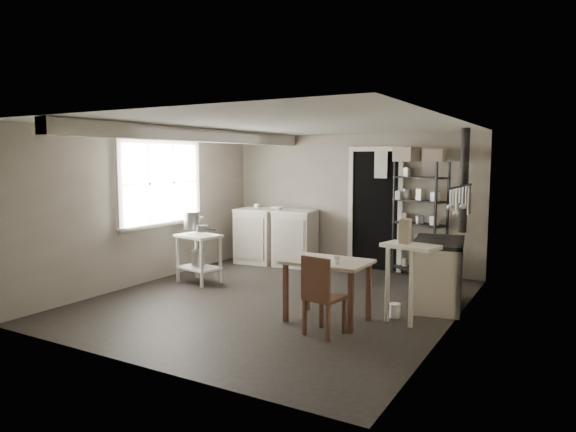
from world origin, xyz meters
The scene contains 31 objects.
floor centered at (0.00, 0.00, 0.00)m, with size 5.00×5.00×0.00m, color black.
ceiling centered at (0.00, 0.00, 2.30)m, with size 5.00×5.00×0.00m, color beige.
wall_back centered at (0.00, 2.50, 1.15)m, with size 4.50×0.02×2.30m, color #A1988A.
wall_front centered at (0.00, -2.50, 1.15)m, with size 4.50×0.02×2.30m, color #A1988A.
wall_left centered at (-2.25, 0.00, 1.15)m, with size 0.02×5.00×2.30m, color #A1988A.
wall_right centered at (2.25, 0.00, 1.15)m, with size 0.02×5.00×2.30m, color #A1988A.
window centered at (-2.22, 0.20, 1.50)m, with size 0.12×1.76×1.28m, color white, non-canonical shape.
doorway centered at (0.45, 2.47, 1.00)m, with size 0.96×0.10×2.08m, color white, non-canonical shape.
ceiling_beam centered at (-1.20, 0.00, 2.20)m, with size 0.18×5.00×0.18m, color white, non-canonical shape.
wallpaper_panel centered at (2.24, 0.00, 1.15)m, with size 0.01×5.00×2.30m, color beige, non-canonical shape.
utensil_rail centered at (2.19, 0.60, 1.55)m, with size 0.06×1.20×0.44m, color #B7B6B9, non-canonical shape.
prep_table centered at (-1.53, 0.25, 0.40)m, with size 0.64×0.46×0.74m, color white, non-canonical shape.
stockpot centered at (-1.68, 0.28, 0.94)m, with size 0.25×0.25×0.27m, color #B7B6B9.
saucepan centered at (-1.38, 0.16, 0.85)m, with size 0.17×0.17×0.10m, color #B7B6B9.
bucket centered at (-1.53, 0.24, 0.39)m, with size 0.21×0.21×0.23m, color #B7B6B9.
base_cabinets centered at (-1.25, 2.05, 0.46)m, with size 1.49×0.64×0.98m, color beige, non-canonical shape.
mixing_bowl centered at (-1.17, 1.96, 0.96)m, with size 0.30×0.30×0.07m, color white.
counter_cup centered at (-1.59, 1.95, 0.97)m, with size 0.12×0.12×0.09m, color white.
shelf_rack centered at (1.26, 2.31, 0.95)m, with size 0.87×0.34×1.83m, color black, non-canonical shape.
shelf_jar centered at (0.91, 2.29, 1.37)m, with size 0.09×0.09×0.20m, color white.
storage_box_a centered at (1.00, 2.35, 2.01)m, with size 0.33×0.29×0.23m, color #C2B49C.
storage_box_b centered at (1.47, 2.26, 1.99)m, with size 0.30×0.28×0.19m, color #C2B49C.
stove centered at (1.92, 0.79, 0.44)m, with size 0.60×1.08×0.85m, color beige, non-canonical shape.
stovepipe centered at (2.11, 1.28, 1.59)m, with size 0.11×0.11×1.43m, color black, non-canonical shape.
side_ledge centered at (1.85, -0.21, 0.43)m, with size 0.61×0.33×0.94m, color white, non-canonical shape.
oats_box centered at (1.77, -0.18, 1.01)m, with size 0.11×0.18×0.27m, color #C2B49C.
work_table centered at (0.96, -0.46, 0.38)m, with size 0.94×0.66×0.72m, color beige, non-canonical shape.
table_cup centered at (1.14, -0.59, 0.80)m, with size 0.09×0.09×0.09m, color white.
chair centered at (1.13, -0.90, 0.48)m, with size 0.36×0.37×0.87m, color #513123, non-canonical shape.
flour_sack centered at (1.45, 2.16, 0.24)m, with size 0.44×0.38×0.53m, color white.
floor_crock centered at (1.60, 0.04, 0.07)m, with size 0.13×0.13×0.17m, color white.
Camera 1 is at (3.43, -5.72, 1.87)m, focal length 32.00 mm.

